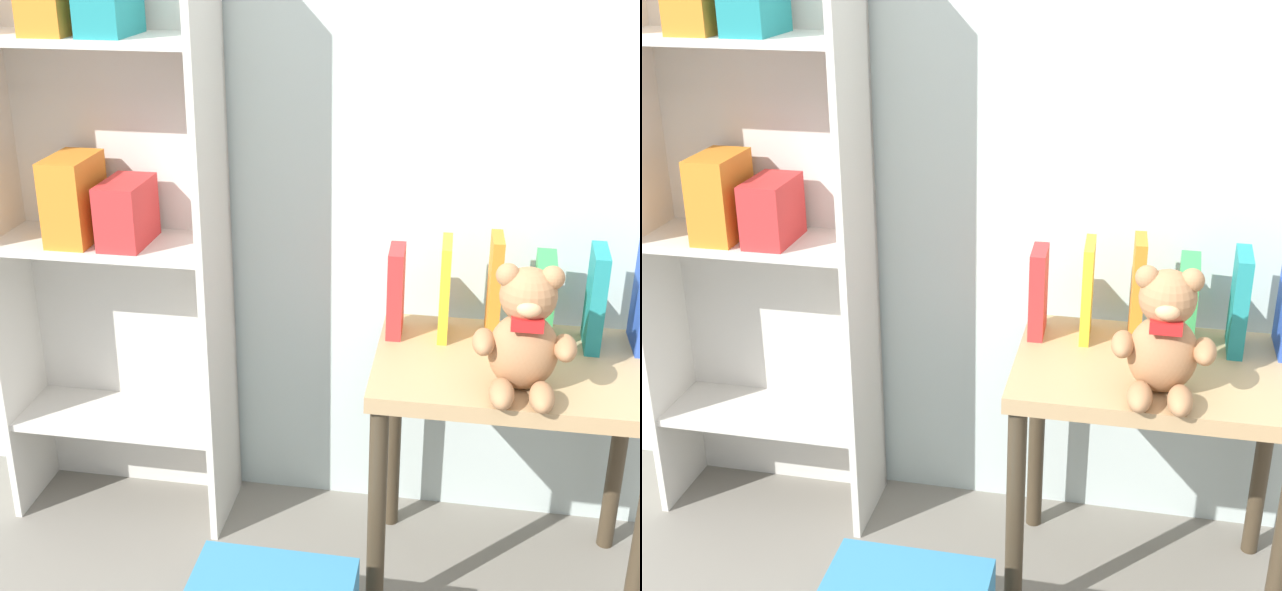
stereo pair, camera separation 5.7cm
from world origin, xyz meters
TOP-DOWN VIEW (x-y plane):
  - wall_back at (0.00, 1.28)m, footprint 4.80×0.06m
  - bookshelf_side at (-0.79, 1.14)m, footprint 0.56×0.24m
  - display_table at (0.18, 0.96)m, footprint 0.61×0.42m
  - teddy_bear at (0.19, 0.84)m, footprint 0.20×0.19m
  - book_standing_red at (-0.09, 1.06)m, footprint 0.04×0.10m
  - book_standing_yellow at (0.02, 1.07)m, footprint 0.02×0.12m
  - book_standing_orange at (0.13, 1.09)m, footprint 0.03×0.11m
  - book_standing_green at (0.24, 1.09)m, footprint 0.05×0.15m
  - book_standing_teal at (0.35, 1.08)m, footprint 0.04×0.13m

SIDE VIEW (x-z plane):
  - display_table at x=0.18m, z-range 0.19..0.78m
  - book_standing_green at x=0.24m, z-range 0.59..0.78m
  - book_standing_red at x=-0.09m, z-range 0.59..0.79m
  - book_standing_teal at x=0.35m, z-range 0.59..0.81m
  - book_standing_yellow at x=0.02m, z-range 0.59..0.81m
  - book_standing_orange at x=0.13m, z-range 0.59..0.82m
  - teddy_bear at x=0.19m, z-range 0.57..0.84m
  - bookshelf_side at x=-0.79m, z-range 0.09..1.58m
  - wall_back at x=0.00m, z-range 0.00..2.50m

